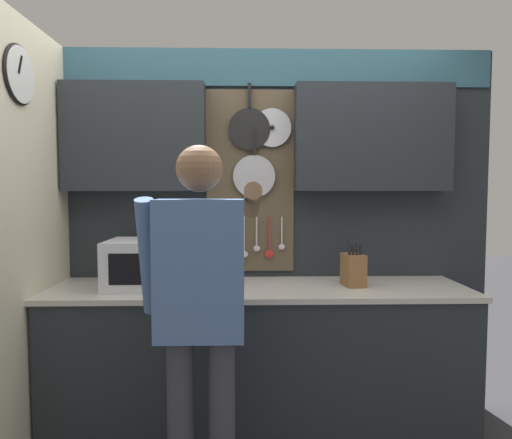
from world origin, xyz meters
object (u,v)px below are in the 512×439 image
knife_block (353,270)px  person (201,298)px  utensil_crock (222,271)px  microwave (152,263)px

knife_block → person: size_ratio=0.16×
knife_block → person: bearing=-141.8°
knife_block → utensil_crock: utensil_crock is taller
knife_block → microwave: bearing=-180.0°
knife_block → utensil_crock: size_ratio=0.80×
utensil_crock → person: (-0.06, -0.65, -0.00)m
microwave → knife_block: (1.17, 0.00, -0.04)m
microwave → person: bearing=-62.0°
microwave → knife_block: size_ratio=1.83×
utensil_crock → knife_block: bearing=-0.0°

